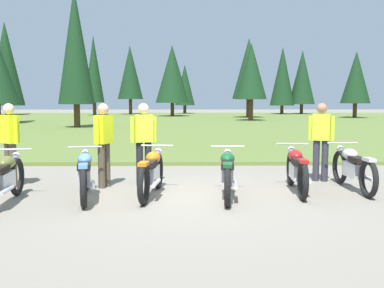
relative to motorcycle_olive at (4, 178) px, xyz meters
The scene contains 13 objects.
ground_plane 3.22m from the motorcycle_olive, ahead, with size 140.00×140.00×0.00m, color gray.
grass_moorland 26.53m from the motorcycle_olive, 83.17° to the left, with size 80.00×44.00×0.10m, color #5B7033.
forest_treeline 35.10m from the motorcycle_olive, 85.51° to the left, with size 42.07×28.70×8.47m.
motorcycle_olive is the anchor object (origin of this frame).
motorcycle_sky_blue 1.31m from the motorcycle_olive, 17.78° to the left, with size 0.70×2.08×0.88m.
motorcycle_orange 2.49m from the motorcycle_olive, 14.35° to the left, with size 0.62×2.10×0.88m.
motorcycle_british_green 3.80m from the motorcycle_olive, ahead, with size 0.62×2.10×0.88m.
motorcycle_red 5.20m from the motorcycle_olive, 10.03° to the left, with size 0.62×2.10×0.88m.
motorcycle_silver 6.35m from the motorcycle_olive, ahead, with size 0.62×2.10×0.88m.
rider_near_row_end 6.29m from the motorcycle_olive, 19.18° to the left, with size 0.52×0.34×1.67m.
rider_with_back_turned 1.69m from the motorcycle_olive, 107.04° to the left, with size 0.45×0.40×1.67m.
rider_checking_bike 2.08m from the motorcycle_olive, 45.65° to the left, with size 0.35×0.51×1.67m.
rider_in_hivis_vest 2.82m from the motorcycle_olive, 38.29° to the left, with size 0.53×0.31×1.67m.
Camera 1 is at (-0.15, -7.99, 1.75)m, focal length 42.39 mm.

